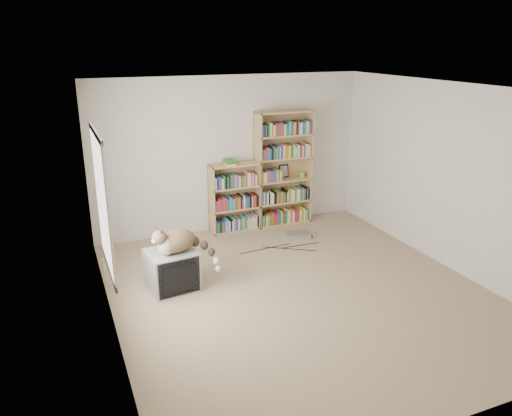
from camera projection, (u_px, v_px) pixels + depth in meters
name	position (u px, v px, depth m)	size (l,w,h in m)	color
floor	(299.00, 292.00, 6.28)	(4.50, 5.00, 0.01)	tan
wall_back	(231.00, 154.00, 8.06)	(4.50, 0.02, 2.50)	beige
wall_front	(458.00, 291.00, 3.69)	(4.50, 0.02, 2.50)	beige
wall_left	(105.00, 222.00, 5.06)	(0.02, 5.00, 2.50)	beige
wall_right	(451.00, 178.00, 6.69)	(0.02, 5.00, 2.50)	beige
ceiling	(305.00, 89.00, 5.48)	(4.50, 5.00, 0.02)	white
window	(103.00, 203.00, 5.19)	(0.02, 1.22, 1.52)	white
crt_tv	(172.00, 270.00, 6.29)	(0.65, 0.60, 0.51)	gray
cat	(182.00, 244.00, 6.18)	(0.85, 0.53, 0.62)	#3C2A18
bookcase_tall	(283.00, 172.00, 8.37)	(0.96, 0.30, 1.92)	tan
bookcase_short	(234.00, 200.00, 8.18)	(0.82, 0.30, 1.13)	tan
book_stack	(230.00, 162.00, 7.90)	(0.20, 0.27, 0.09)	red
green_mug	(302.00, 174.00, 8.50)	(0.08, 0.08, 0.09)	#62B834
framed_print	(284.00, 171.00, 8.46)	(0.17, 0.01, 0.22)	black
dvd_player	(298.00, 235.00, 7.99)	(0.36, 0.25, 0.08)	#A7A7AC
wall_outlet	(103.00, 265.00, 6.29)	(0.01, 0.08, 0.13)	silver
floor_cables	(284.00, 251.00, 7.49)	(1.20, 0.70, 0.01)	black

